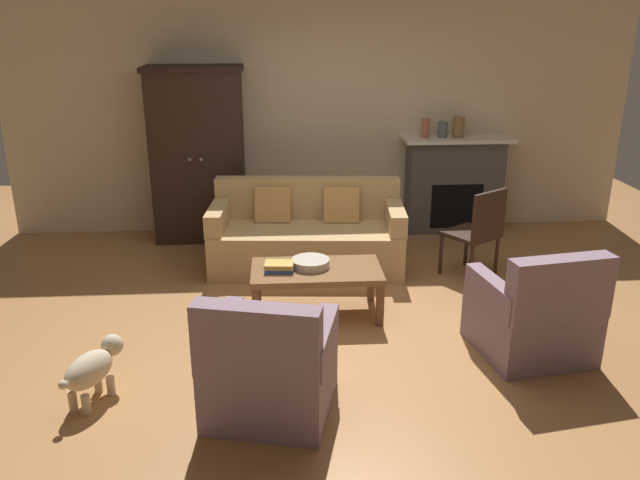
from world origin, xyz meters
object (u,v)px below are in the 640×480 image
object	(u,v)px
coffee_table	(316,274)
armchair_near_right	(535,316)
fruit_bowl	(310,263)
dog	(93,368)
fireplace	(454,183)
book_stack	(279,267)
mantel_vase_bronze	(458,127)
couch	(307,236)
side_chair_wooden	(478,228)
mantel_vase_slate	(443,130)
armoire	(198,155)
armchair_near_left	(269,370)
mantel_vase_terracotta	(425,128)

from	to	relation	value
coffee_table	armchair_near_right	bearing A→B (deg)	-26.89
fruit_bowl	dog	bearing A→B (deg)	-140.20
coffee_table	armchair_near_right	size ratio (longest dim) A/B	1.25
armchair_near_right	fireplace	bearing A→B (deg)	86.64
book_stack	mantel_vase_bronze	world-z (taller)	mantel_vase_bronze
couch	fruit_bowl	bearing A→B (deg)	-91.20
fruit_bowl	side_chair_wooden	distance (m)	1.77
armchair_near_right	coffee_table	bearing A→B (deg)	153.11
book_stack	mantel_vase_slate	bearing A→B (deg)	49.12
armoire	book_stack	size ratio (longest dim) A/B	7.62
coffee_table	armchair_near_left	xyz separation A→B (m)	(-0.39, -1.43, -0.05)
fruit_bowl	side_chair_wooden	world-z (taller)	side_chair_wooden
fruit_bowl	mantel_vase_slate	size ratio (longest dim) A/B	1.82
mantel_vase_bronze	armoire	bearing A→B (deg)	-178.83
mantel_vase_slate	armchair_near_left	distance (m)	4.20
fireplace	fruit_bowl	distance (m)	2.80
mantel_vase_terracotta	mantel_vase_bronze	bearing A→B (deg)	0.00
armchair_near_right	dog	bearing A→B (deg)	-172.58
fruit_bowl	book_stack	bearing A→B (deg)	-165.02
book_stack	mantel_vase_bronze	size ratio (longest dim) A/B	1.10
couch	mantel_vase_slate	bearing A→B (deg)	32.96
book_stack	mantel_vase_terracotta	world-z (taller)	mantel_vase_terracotta
armoire	mantel_vase_terracotta	size ratio (longest dim) A/B	8.89
armchair_near_right	armchair_near_left	bearing A→B (deg)	-162.41
fruit_bowl	mantel_vase_bronze	world-z (taller)	mantel_vase_bronze
mantel_vase_bronze	armchair_near_right	xyz separation A→B (m)	(-0.18, -2.97, -0.92)
couch	mantel_vase_terracotta	size ratio (longest dim) A/B	9.08
mantel_vase_slate	mantel_vase_bronze	size ratio (longest dim) A/B	0.78
fireplace	armchair_near_left	bearing A→B (deg)	-120.80
armoire	mantel_vase_terracotta	xyz separation A→B (m)	(2.57, 0.06, 0.26)
couch	book_stack	world-z (taller)	couch
fireplace	armchair_near_right	xyz separation A→B (m)	(-0.18, -2.99, -0.25)
mantel_vase_slate	coffee_table	bearing A→B (deg)	-126.17
fireplace	book_stack	bearing A→B (deg)	-133.23
armoire	armchair_near_right	bearing A→B (deg)	-46.37
book_stack	mantel_vase_slate	xyz separation A→B (m)	(1.90, 2.19, 0.75)
armoire	couch	bearing A→B (deg)	-40.19
book_stack	mantel_vase_slate	size ratio (longest dim) A/B	1.42
fruit_bowl	book_stack	distance (m)	0.28
fruit_bowl	armchair_near_left	bearing A→B (deg)	-103.17
mantel_vase_bronze	armchair_near_left	xyz separation A→B (m)	(-2.16, -3.60, -0.92)
armoire	armchair_near_right	xyz separation A→B (m)	(2.77, -2.91, -0.66)
dog	fruit_bowl	bearing A→B (deg)	39.80
couch	coffee_table	bearing A→B (deg)	-88.75
mantel_vase_slate	dog	xyz separation A→B (m)	(-3.14, -3.38, -0.96)
book_stack	dog	size ratio (longest dim) A/B	0.48
couch	armchair_near_left	bearing A→B (deg)	-98.20
mantel_vase_bronze	armchair_near_left	size ratio (longest dim) A/B	0.25
book_stack	mantel_vase_terracotta	distance (m)	2.88
book_stack	dog	world-z (taller)	book_stack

